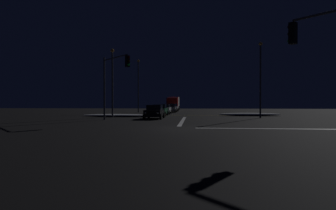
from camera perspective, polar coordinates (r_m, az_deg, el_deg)
name	(u,v)px	position (r m, az deg, el deg)	size (l,w,h in m)	color
ground	(178,129)	(20.19, 2.10, -4.88)	(120.00, 120.00, 0.10)	black
stop_line_north	(183,121)	(27.99, 3.02, -3.24)	(0.35, 13.39, 0.01)	white
centre_line_ns	(186,115)	(39.57, 3.72, -2.11)	(22.00, 0.15, 0.01)	yellow
crosswalk_bar_east	(291,129)	(21.27, 24.06, -4.51)	(13.39, 0.40, 0.01)	white
snow_bank_left_curb	(117,115)	(35.89, -10.46, -2.12)	(8.95, 1.50, 0.36)	white
snow_bank_right_curb	(250,114)	(39.02, 16.46, -1.87)	(8.26, 1.50, 0.42)	white
sedan_black	(154,112)	(31.33, -2.80, -1.37)	(2.02, 4.33, 1.57)	black
sedan_green	(160,110)	(37.76, -1.71, -1.03)	(2.02, 4.33, 1.57)	#14512D
sedan_white	(165,109)	(43.83, -0.72, -0.80)	(2.02, 4.33, 1.57)	silver
sedan_gray	(171,108)	(50.02, 0.57, -0.63)	(2.02, 4.33, 1.57)	slate
sedan_silver	(173,107)	(56.29, 1.09, -0.49)	(2.02, 4.33, 1.57)	#B7B7BC
box_truck	(173,103)	(64.22, 1.11, 0.45)	(2.68, 8.28, 3.08)	red
traffic_signal_se	(334,49)	(14.38, 30.97, 9.86)	(2.59, 2.59, 6.18)	#4C4C51
traffic_signal_nw	(113,75)	(28.23, -11.20, 6.02)	(3.60, 3.60, 6.56)	#4C4C51
streetlamp_left_far	(138,82)	(50.65, -6.14, 4.68)	(0.44, 0.44, 9.57)	#424247
streetlamp_left_near	(112,78)	(35.12, -11.38, 5.56)	(0.44, 0.44, 8.48)	#424247
streetlamp_right_near	(260,74)	(34.56, 18.49, 6.04)	(0.44, 0.44, 8.96)	#424247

